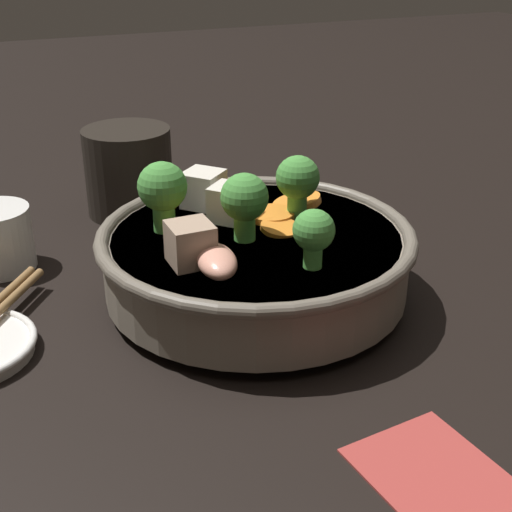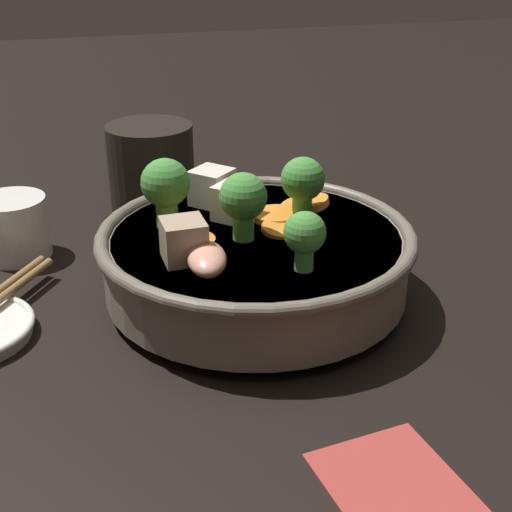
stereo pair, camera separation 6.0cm
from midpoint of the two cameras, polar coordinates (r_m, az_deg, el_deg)
The scene contains 4 objects.
ground_plane at distance 0.62m, azimuth -2.78°, elevation -3.39°, with size 3.00×3.00×0.00m, color black.
stirfry_bowl at distance 0.60m, azimuth -2.98°, elevation 0.24°, with size 0.27×0.27×0.12m.
dark_mug at distance 0.80m, azimuth -12.32°, elevation 6.64°, with size 0.12×0.09×0.09m.
napkin at distance 0.44m, azimuth 11.03°, elevation -17.57°, with size 0.12×0.09×0.00m.
Camera 1 is at (-0.50, 0.21, 0.30)m, focal length 50.00 mm.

